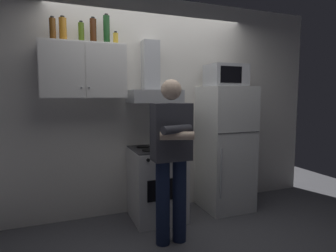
% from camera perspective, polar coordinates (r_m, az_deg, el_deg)
% --- Properties ---
extents(ground_plane, '(7.00, 7.00, 0.00)m').
position_cam_1_polar(ground_plane, '(3.44, 0.00, -19.44)').
color(ground_plane, '#4C4C51').
extents(back_wall_tiled, '(4.80, 0.10, 2.70)m').
position_cam_1_polar(back_wall_tiled, '(3.67, -3.37, 4.02)').
color(back_wall_tiled, silver).
rests_on(back_wall_tiled, ground_plane).
extents(upper_cabinet, '(0.90, 0.37, 0.60)m').
position_cam_1_polar(upper_cabinet, '(3.29, -16.65, 10.52)').
color(upper_cabinet, white).
extents(stove_oven, '(0.60, 0.62, 0.87)m').
position_cam_1_polar(stove_oven, '(3.48, -2.28, -11.45)').
color(stove_oven, white).
rests_on(stove_oven, ground_plane).
extents(range_hood, '(0.60, 0.44, 0.75)m').
position_cam_1_polar(range_hood, '(3.44, -3.05, 8.01)').
color(range_hood, '#B7BABF').
extents(refrigerator, '(0.60, 0.62, 1.60)m').
position_cam_1_polar(refrigerator, '(3.80, 11.43, -4.38)').
color(refrigerator, white).
rests_on(refrigerator, ground_plane).
extents(microwave, '(0.48, 0.37, 0.28)m').
position_cam_1_polar(microwave, '(3.76, 11.58, 9.90)').
color(microwave, '#B7BABF').
rests_on(microwave, refrigerator).
extents(person_standing, '(0.38, 0.33, 1.64)m').
position_cam_1_polar(person_standing, '(2.80, 0.71, -5.88)').
color(person_standing, '#192342').
rests_on(person_standing, ground_plane).
extents(cooking_pot, '(0.28, 0.18, 0.11)m').
position_cam_1_polar(cooking_pot, '(3.30, 0.49, -3.51)').
color(cooking_pot, '#B7BABF').
rests_on(cooking_pot, stove_oven).
extents(bottle_wine_green, '(0.07, 0.07, 0.34)m').
position_cam_1_polar(bottle_wine_green, '(3.42, -12.27, 18.32)').
color(bottle_wine_green, '#19471E').
rests_on(bottle_wine_green, upper_cabinet).
extents(bottle_liquor_amber, '(0.08, 0.08, 0.27)m').
position_cam_1_polar(bottle_liquor_amber, '(3.35, -20.41, 17.71)').
color(bottle_liquor_amber, '#B7721E').
rests_on(bottle_liquor_amber, upper_cabinet).
extents(bottle_olive_oil, '(0.06, 0.06, 0.24)m').
position_cam_1_polar(bottle_olive_oil, '(3.39, -17.06, 17.45)').
color(bottle_olive_oil, '#4C6B19').
rests_on(bottle_olive_oil, upper_cabinet).
extents(bottle_rum_dark, '(0.07, 0.07, 0.30)m').
position_cam_1_polar(bottle_rum_dark, '(3.40, -14.83, 17.93)').
color(bottle_rum_dark, '#47230F').
rests_on(bottle_rum_dark, upper_cabinet).
extents(bottle_beer_brown, '(0.06, 0.06, 0.25)m').
position_cam_1_polar(bottle_beer_brown, '(3.32, -22.22, 17.57)').
color(bottle_beer_brown, brown).
rests_on(bottle_beer_brown, upper_cabinet).
extents(bottle_spice_jar, '(0.06, 0.06, 0.15)m').
position_cam_1_polar(bottle_spice_jar, '(3.38, -10.50, 16.87)').
color(bottle_spice_jar, gold).
rests_on(bottle_spice_jar, upper_cabinet).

